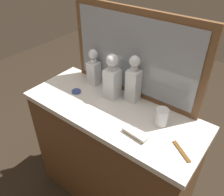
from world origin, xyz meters
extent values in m
plane|color=#2D2319|center=(0.00, 0.00, 0.00)|extent=(6.00, 6.00, 0.00)
cube|color=brown|center=(0.00, 0.00, 0.43)|extent=(1.13, 0.46, 0.85)
cube|color=silver|center=(0.00, 0.00, 0.87)|extent=(1.16, 0.47, 0.04)
cube|color=brown|center=(0.00, 0.22, 1.17)|extent=(0.92, 0.03, 0.56)
cube|color=gray|center=(0.00, 0.21, 1.17)|extent=(0.84, 0.01, 0.48)
cube|color=white|center=(0.05, 0.16, 1.00)|extent=(0.08, 0.08, 0.21)
cube|color=#9E5619|center=(0.05, 0.16, 0.97)|extent=(0.07, 0.07, 0.15)
cylinder|color=white|center=(0.05, 0.16, 1.12)|extent=(0.04, 0.04, 0.03)
sphere|color=white|center=(0.05, 0.16, 1.17)|extent=(0.07, 0.07, 0.07)
cube|color=white|center=(-0.08, 0.10, 0.99)|extent=(0.09, 0.09, 0.20)
cube|color=#9E5619|center=(-0.08, 0.10, 0.96)|extent=(0.08, 0.08, 0.15)
cylinder|color=white|center=(-0.08, 0.10, 1.10)|extent=(0.05, 0.05, 0.03)
sphere|color=white|center=(-0.08, 0.10, 1.16)|extent=(0.08, 0.08, 0.08)
cube|color=white|center=(-0.28, 0.16, 0.97)|extent=(0.08, 0.08, 0.16)
cube|color=#9E5619|center=(-0.28, 0.16, 0.94)|extent=(0.06, 0.06, 0.11)
cylinder|color=white|center=(-0.28, 0.16, 1.07)|extent=(0.04, 0.04, 0.03)
sphere|color=white|center=(-0.28, 0.16, 1.11)|extent=(0.07, 0.07, 0.07)
cylinder|color=white|center=(0.30, 0.06, 0.94)|extent=(0.07, 0.07, 0.10)
cylinder|color=silver|center=(0.30, 0.06, 0.90)|extent=(0.07, 0.07, 0.01)
cube|color=#B7A88C|center=(0.24, -0.11, 0.90)|extent=(0.14, 0.06, 0.01)
cube|color=beige|center=(0.24, -0.11, 0.91)|extent=(0.15, 0.07, 0.01)
cylinder|color=#33478C|center=(-0.30, -0.01, 0.90)|extent=(0.06, 0.06, 0.01)
cube|color=brown|center=(0.49, -0.06, 0.89)|extent=(0.13, 0.10, 0.01)
camera|label=1|loc=(0.69, -0.89, 1.78)|focal=37.33mm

